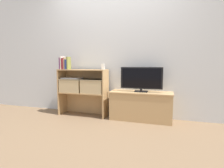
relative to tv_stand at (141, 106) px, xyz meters
name	(u,v)px	position (x,y,z in m)	size (l,w,h in m)	color
ground_plane	(109,120)	(-0.51, -0.18, -0.25)	(16.00, 16.00, 0.00)	brown
wall_back	(116,51)	(-0.51, 0.22, 0.95)	(10.00, 0.05, 2.40)	silver
tv_stand	(141,106)	(0.00, 0.00, 0.00)	(1.06, 0.38, 0.49)	tan
tv	(141,79)	(0.00, 0.00, 0.47)	(0.71, 0.14, 0.42)	black
bookshelf_lower_tier	(85,100)	(-1.09, 0.04, 0.03)	(0.92, 0.31, 0.44)	tan
bookshelf_upper_tier	(84,77)	(-1.09, 0.04, 0.47)	(0.92, 0.31, 0.43)	tan
book_plum	(61,63)	(-1.50, -0.08, 0.73)	(0.03, 0.13, 0.22)	#6B2D66
book_ivory	(63,63)	(-1.47, -0.08, 0.74)	(0.02, 0.15, 0.24)	silver
book_maroon	(64,64)	(-1.44, -0.08, 0.73)	(0.03, 0.16, 0.21)	maroon
book_tan	(66,63)	(-1.41, -0.08, 0.73)	(0.03, 0.13, 0.22)	tan
book_navy	(67,64)	(-1.38, -0.08, 0.71)	(0.03, 0.15, 0.18)	navy
book_olive	(69,63)	(-1.35, -0.08, 0.74)	(0.02, 0.13, 0.23)	olive
baby_monitor	(103,67)	(-0.69, -0.02, 0.67)	(0.05, 0.04, 0.13)	white
storage_basket_left	(72,85)	(-1.31, -0.04, 0.33)	(0.42, 0.28, 0.25)	tan
storage_basket_right	(93,86)	(-0.87, -0.04, 0.33)	(0.42, 0.28, 0.25)	tan
laptop	(72,78)	(-1.31, -0.04, 0.45)	(0.36, 0.22, 0.02)	white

